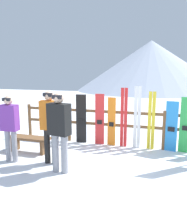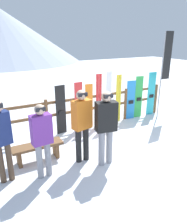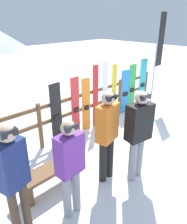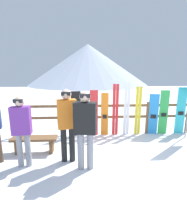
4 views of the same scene
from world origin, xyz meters
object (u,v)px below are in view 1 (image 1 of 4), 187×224
(ski_pair_white, at_px, (137,118))
(person_orange, at_px, (50,122))
(person_purple, at_px, (10,124))
(snowboard_orange, at_px, (112,122))
(ski_pair_red, at_px, (124,118))
(ski_pair_yellow, at_px, (151,121))
(snowboard_green, at_px, (185,125))
(snowboard_red, at_px, (100,120))
(snowboard_black_stripe, at_px, (81,119))
(bench, at_px, (29,141))
(person_black, at_px, (59,127))
(snowboard_blue, at_px, (171,127))

(ski_pair_white, bearing_deg, person_orange, -136.66)
(person_purple, height_order, snowboard_orange, person_purple)
(ski_pair_red, height_order, ski_pair_yellow, ski_pair_red)
(snowboard_orange, height_order, snowboard_green, snowboard_green)
(snowboard_red, height_order, snowboard_green, snowboard_red)
(snowboard_black_stripe, bearing_deg, ski_pair_yellow, 0.09)
(snowboard_orange, bearing_deg, ski_pair_yellow, 0.18)
(person_orange, distance_m, ski_pair_white, 2.50)
(bench, relative_size, ski_pair_yellow, 0.72)
(bench, distance_m, person_black, 1.74)
(snowboard_orange, bearing_deg, ski_pair_red, 0.56)
(snowboard_red, bearing_deg, snowboard_black_stripe, -180.00)
(ski_pair_red, bearing_deg, snowboard_green, -0.12)
(snowboard_red, xyz_separation_m, ski_pair_white, (1.10, 0.00, 0.13))
(bench, relative_size, snowboard_orange, 0.82)
(person_purple, height_order, snowboard_green, person_purple)
(bench, bearing_deg, person_orange, -28.69)
(ski_pair_yellow, xyz_separation_m, snowboard_green, (0.88, -0.00, -0.07))
(snowboard_black_stripe, relative_size, snowboard_blue, 1.08)
(bench, height_order, snowboard_red, snowboard_red)
(snowboard_black_stripe, bearing_deg, snowboard_blue, -0.00)
(snowboard_blue, bearing_deg, ski_pair_white, 179.78)
(person_black, xyz_separation_m, snowboard_blue, (2.32, 2.08, -0.32))
(person_orange, relative_size, snowboard_orange, 1.21)
(person_black, distance_m, snowboard_green, 3.40)
(person_purple, relative_size, ski_pair_red, 0.93)
(snowboard_black_stripe, bearing_deg, person_purple, -120.46)
(snowboard_orange, relative_size, snowboard_blue, 1.04)
(snowboard_red, bearing_deg, ski_pair_red, 0.27)
(snowboard_red, relative_size, snowboard_green, 1.01)
(snowboard_red, distance_m, snowboard_green, 2.37)
(snowboard_red, relative_size, ski_pair_white, 0.86)
(ski_pair_yellow, distance_m, snowboard_blue, 0.54)
(person_orange, xyz_separation_m, ski_pair_red, (1.44, 1.71, -0.15))
(bench, relative_size, person_orange, 0.68)
(person_black, xyz_separation_m, snowboard_orange, (0.67, 2.08, -0.29))
(person_black, xyz_separation_m, ski_pair_yellow, (1.79, 2.08, -0.19))
(snowboard_orange, height_order, ski_pair_yellow, ski_pair_yellow)
(person_purple, bearing_deg, snowboard_red, 48.04)
(bench, relative_size, person_black, 0.68)
(snowboard_black_stripe, distance_m, ski_pair_red, 1.31)
(person_purple, height_order, person_orange, person_orange)
(person_black, bearing_deg, snowboard_blue, 41.81)
(snowboard_black_stripe, xyz_separation_m, snowboard_red, (0.59, 0.00, 0.02))
(bench, xyz_separation_m, person_black, (1.34, -0.87, 0.69))
(person_black, bearing_deg, ski_pair_white, 55.98)
(bench, distance_m, snowboard_green, 4.21)
(snowboard_black_stripe, bearing_deg, snowboard_orange, -0.00)
(bench, bearing_deg, ski_pair_white, 23.78)
(snowboard_black_stripe, relative_size, ski_pair_white, 0.84)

